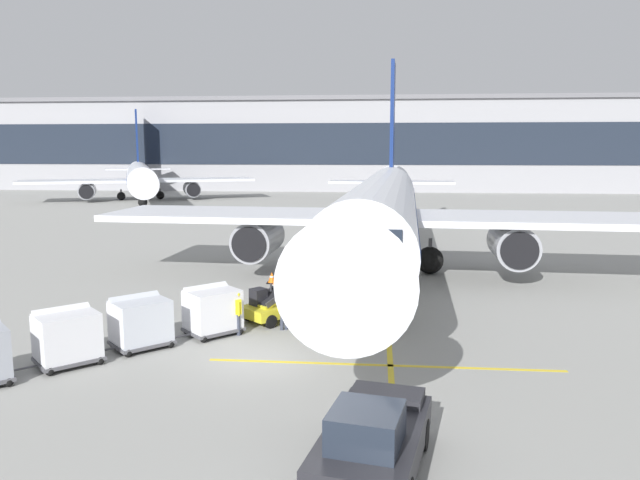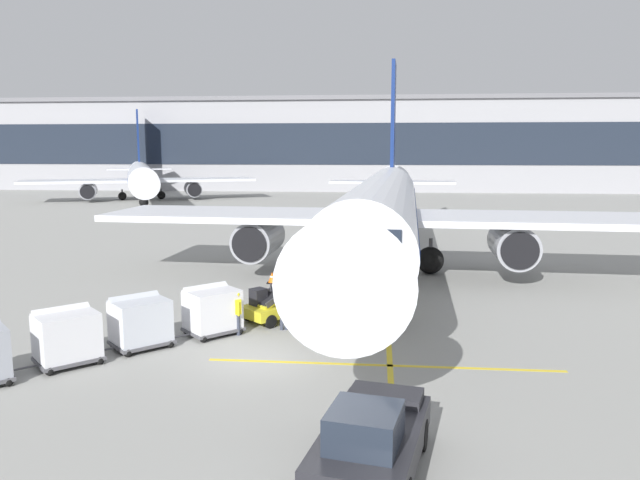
{
  "view_description": "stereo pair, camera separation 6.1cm",
  "coord_description": "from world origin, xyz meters",
  "px_view_note": "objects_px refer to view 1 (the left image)",
  "views": [
    {
      "loc": [
        3.97,
        -19.69,
        7.21
      ],
      "look_at": [
        1.51,
        6.76,
        3.2
      ],
      "focal_mm": 33.84,
      "sensor_mm": 36.0,
      "label": 1
    },
    {
      "loc": [
        4.03,
        -19.68,
        7.21
      ],
      "look_at": [
        1.51,
        6.76,
        3.2
      ],
      "focal_mm": 33.84,
      "sensor_mm": 36.0,
      "label": 2
    }
  ],
  "objects_px": {
    "safety_cone_engine_keepout": "(272,278)",
    "belt_loader": "(286,299)",
    "baggage_cart_lead": "(212,309)",
    "ground_crew_by_loader": "(284,306)",
    "safety_cone_wingtip": "(275,287)",
    "baggage_cart_third": "(67,336)",
    "pushback_tug": "(372,439)",
    "distant_airplane": "(140,177)",
    "parked_airplane": "(383,209)",
    "ground_crew_by_carts": "(238,310)",
    "baggage_cart_second": "(140,321)"
  },
  "relations": [
    {
      "from": "ground_crew_by_carts",
      "to": "safety_cone_engine_keepout",
      "type": "xyz_separation_m",
      "value": [
        -0.26,
        9.18,
        -0.7
      ]
    },
    {
      "from": "belt_loader",
      "to": "ground_crew_by_carts",
      "type": "xyz_separation_m",
      "value": [
        -1.5,
        -2.57,
        0.16
      ]
    },
    {
      "from": "parked_airplane",
      "to": "ground_crew_by_carts",
      "type": "bearing_deg",
      "value": -115.7
    },
    {
      "from": "parked_airplane",
      "to": "baggage_cart_third",
      "type": "bearing_deg",
      "value": -124.37
    },
    {
      "from": "baggage_cart_second",
      "to": "safety_cone_engine_keepout",
      "type": "bearing_deg",
      "value": 75.05
    },
    {
      "from": "belt_loader",
      "to": "ground_crew_by_loader",
      "type": "distance_m",
      "value": 1.77
    },
    {
      "from": "baggage_cart_third",
      "to": "distant_airplane",
      "type": "bearing_deg",
      "value": 109.72
    },
    {
      "from": "ground_crew_by_carts",
      "to": "baggage_cart_second",
      "type": "bearing_deg",
      "value": -149.98
    },
    {
      "from": "baggage_cart_second",
      "to": "safety_cone_engine_keepout",
      "type": "height_order",
      "value": "baggage_cart_second"
    },
    {
      "from": "belt_loader",
      "to": "ground_crew_by_loader",
      "type": "xyz_separation_m",
      "value": [
        0.19,
        -1.75,
        0.16
      ]
    },
    {
      "from": "parked_airplane",
      "to": "ground_crew_by_carts",
      "type": "xyz_separation_m",
      "value": [
        -5.7,
        -11.84,
        -2.82
      ]
    },
    {
      "from": "belt_loader",
      "to": "pushback_tug",
      "type": "distance_m",
      "value": 12.94
    },
    {
      "from": "parked_airplane",
      "to": "baggage_cart_third",
      "type": "height_order",
      "value": "parked_airplane"
    },
    {
      "from": "parked_airplane",
      "to": "ground_crew_by_carts",
      "type": "relative_size",
      "value": 23.8
    },
    {
      "from": "safety_cone_engine_keepout",
      "to": "safety_cone_wingtip",
      "type": "bearing_deg",
      "value": -76.8
    },
    {
      "from": "baggage_cart_lead",
      "to": "distant_airplane",
      "type": "distance_m",
      "value": 66.35
    },
    {
      "from": "baggage_cart_lead",
      "to": "baggage_cart_third",
      "type": "xyz_separation_m",
      "value": [
        -3.96,
        -3.74,
        0.0
      ]
    },
    {
      "from": "belt_loader",
      "to": "baggage_cart_second",
      "type": "xyz_separation_m",
      "value": [
        -4.7,
        -4.41,
        0.16
      ]
    },
    {
      "from": "baggage_cart_third",
      "to": "parked_airplane",
      "type": "bearing_deg",
      "value": 55.63
    },
    {
      "from": "parked_airplane",
      "to": "belt_loader",
      "type": "bearing_deg",
      "value": -114.35
    },
    {
      "from": "safety_cone_engine_keepout",
      "to": "safety_cone_wingtip",
      "type": "xyz_separation_m",
      "value": [
        0.58,
        -2.46,
        0.07
      ]
    },
    {
      "from": "belt_loader",
      "to": "ground_crew_by_loader",
      "type": "height_order",
      "value": "belt_loader"
    },
    {
      "from": "ground_crew_by_carts",
      "to": "safety_cone_engine_keepout",
      "type": "bearing_deg",
      "value": 91.59
    },
    {
      "from": "baggage_cart_third",
      "to": "belt_loader",
      "type": "bearing_deg",
      "value": 44.36
    },
    {
      "from": "ground_crew_by_loader",
      "to": "ground_crew_by_carts",
      "type": "xyz_separation_m",
      "value": [
        -1.69,
        -0.82,
        0.0
      ]
    },
    {
      "from": "belt_loader",
      "to": "safety_cone_wingtip",
      "type": "height_order",
      "value": "belt_loader"
    },
    {
      "from": "pushback_tug",
      "to": "distant_airplane",
      "type": "bearing_deg",
      "value": 115.36
    },
    {
      "from": "baggage_cart_second",
      "to": "distant_airplane",
      "type": "height_order",
      "value": "distant_airplane"
    },
    {
      "from": "belt_loader",
      "to": "pushback_tug",
      "type": "relative_size",
      "value": 1.03
    },
    {
      "from": "parked_airplane",
      "to": "pushback_tug",
      "type": "xyz_separation_m",
      "value": [
        -0.38,
        -21.64,
        -2.99
      ]
    },
    {
      "from": "baggage_cart_third",
      "to": "distant_airplane",
      "type": "relative_size",
      "value": 0.06
    },
    {
      "from": "safety_cone_engine_keepout",
      "to": "belt_loader",
      "type": "bearing_deg",
      "value": -75.15
    },
    {
      "from": "baggage_cart_lead",
      "to": "safety_cone_wingtip",
      "type": "bearing_deg",
      "value": 78.78
    },
    {
      "from": "baggage_cart_lead",
      "to": "ground_crew_by_carts",
      "type": "xyz_separation_m",
      "value": [
        1.02,
        0.03,
        -0.0
      ]
    },
    {
      "from": "distant_airplane",
      "to": "belt_loader",
      "type": "bearing_deg",
      "value": -63.0
    },
    {
      "from": "belt_loader",
      "to": "baggage_cart_third",
      "type": "height_order",
      "value": "belt_loader"
    },
    {
      "from": "baggage_cart_third",
      "to": "safety_cone_wingtip",
      "type": "height_order",
      "value": "baggage_cart_third"
    },
    {
      "from": "baggage_cart_third",
      "to": "ground_crew_by_carts",
      "type": "bearing_deg",
      "value": 37.14
    },
    {
      "from": "ground_crew_by_carts",
      "to": "distant_airplane",
      "type": "bearing_deg",
      "value": 114.85
    },
    {
      "from": "baggage_cart_lead",
      "to": "ground_crew_by_loader",
      "type": "bearing_deg",
      "value": 17.35
    },
    {
      "from": "baggage_cart_third",
      "to": "distant_airplane",
      "type": "distance_m",
      "value": 68.35
    },
    {
      "from": "baggage_cart_third",
      "to": "safety_cone_wingtip",
      "type": "relative_size",
      "value": 3.31
    },
    {
      "from": "baggage_cart_lead",
      "to": "ground_crew_by_loader",
      "type": "xyz_separation_m",
      "value": [
        2.71,
        0.85,
        -0.0
      ]
    },
    {
      "from": "pushback_tug",
      "to": "parked_airplane",
      "type": "bearing_deg",
      "value": 88.98
    },
    {
      "from": "parked_airplane",
      "to": "distant_airplane",
      "type": "distance_m",
      "value": 59.23
    },
    {
      "from": "baggage_cart_third",
      "to": "safety_cone_engine_keepout",
      "type": "distance_m",
      "value": 13.81
    },
    {
      "from": "ground_crew_by_loader",
      "to": "safety_cone_engine_keepout",
      "type": "relative_size",
      "value": 2.8
    },
    {
      "from": "safety_cone_wingtip",
      "to": "distant_airplane",
      "type": "bearing_deg",
      "value": 117.79
    },
    {
      "from": "pushback_tug",
      "to": "baggage_cart_lead",
      "type": "bearing_deg",
      "value": 122.96
    },
    {
      "from": "ground_crew_by_loader",
      "to": "baggage_cart_third",
      "type": "bearing_deg",
      "value": -145.5
    }
  ]
}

